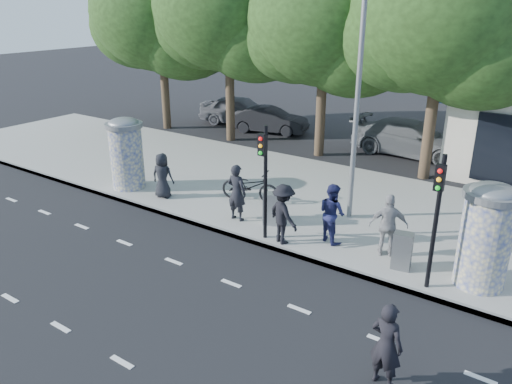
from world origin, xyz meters
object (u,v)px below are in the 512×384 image
Objects in this scene: traffic_pole_far at (437,210)px; cabinet_left at (271,209)px; ped_d at (283,214)px; man_road at (386,345)px; ad_column_right at (486,233)px; ped_e at (388,225)px; ped_b at (237,193)px; ped_c at (332,213)px; car_left at (241,110)px; car_right at (411,138)px; traffic_pole_near at (264,172)px; cabinet_right at (402,251)px; bicycle at (250,186)px; street_lamp at (359,72)px; car_mid at (269,120)px; ped_a at (162,176)px; ad_column_left at (126,152)px.

traffic_pole_far is 5.49m from cabinet_left.
man_road is (4.49, -3.68, -0.16)m from ped_d.
ad_column_right is 1.48× the size of ped_e.
traffic_pole_far is 6.40m from ped_b.
ped_c reaches higher than car_left.
ad_column_right is at bearing -152.06° from car_right.
cabinet_right is at bearing 8.20° from traffic_pole_near.
ad_column_right is 7.98m from bicycle.
bicycle is (-7.84, 1.25, -0.84)m from ad_column_right.
street_lamp is 5.19m from ped_b.
traffic_pole_near is 6.38m from man_road.
street_lamp is at bearing -56.40° from ped_c.
bicycle is 0.50× the size of car_mid.
traffic_pole_far is 18.66m from car_left.
car_right is at bearing -31.64° from bicycle.
car_left is (-9.18, 10.87, 0.14)m from cabinet_left.
ped_e is at bearing 165.98° from ped_a.
ped_c is at bearing -23.78° from cabinet_left.
ped_e is at bearing -143.08° from car_left.
traffic_pole_near reaches higher than car_right.
street_lamp is 1.68× the size of car_left.
ped_a is 4.44m from cabinet_left.
car_mid is (-8.82, 10.17, -0.35)m from ped_c.
ad_column_left reaches higher than ped_b.
ad_column_right is at bearing 164.56° from ped_a.
traffic_pole_far is at bearing 159.27° from ped_a.
cabinet_left is at bearing -133.44° from street_lamp.
car_right is (-2.77, 10.27, -0.25)m from ped_e.
ad_column_right is 1.64× the size of ped_a.
ped_c reaches higher than cabinet_right.
man_road is at bearing -149.70° from car_left.
ped_b is (-1.47, 0.63, -1.16)m from traffic_pole_near.
ad_column_right reaches higher than ped_a.
ped_a is at bearing -0.27° from ad_column_left.
ped_c is at bearing -123.32° from bicycle.
ped_c is 1.01× the size of man_road.
car_left is at bearing -83.39° from ped_a.
ad_column_left is 1.49× the size of ped_d.
ped_b is 0.89× the size of bicycle.
ped_a is at bearing 169.95° from cabinet_right.
ped_a is at bearing 102.25° from bicycle.
ped_c is at bearing -117.75° from ped_d.
ad_column_left is 12.84m from car_right.
ped_c is 15.64m from car_left.
street_lamp reaches higher than bicycle.
traffic_pole_near reaches higher than bicycle.
traffic_pole_near is at bearing -6.11° from ad_column_left.
traffic_pole_far reaches higher than ped_d.
ped_e is (9.95, 0.35, -0.49)m from ad_column_left.
ad_column_right is 1.49× the size of ped_d.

